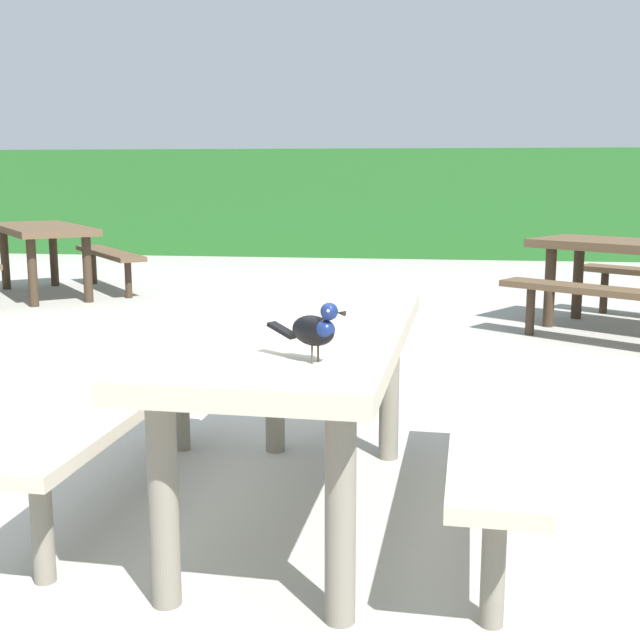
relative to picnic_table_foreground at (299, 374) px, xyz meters
name	(u,v)px	position (x,y,z in m)	size (l,w,h in m)	color
ground_plane	(221,484)	(-0.38, 0.27, -0.56)	(60.00, 60.00, 0.00)	#A3A099
hedge_wall	(379,201)	(-0.38, 10.60, 0.26)	(28.00, 2.38, 1.64)	#235B23
picnic_table_foreground	(299,374)	(0.00, 0.00, 0.00)	(1.76, 1.83, 0.74)	#B2A893
bird_grackle	(316,329)	(0.14, -0.58, 0.29)	(0.26, 0.17, 0.18)	black
picnic_table_mid_left	(43,243)	(-3.58, 5.22, 0.00)	(2.38, 2.39, 0.74)	brown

